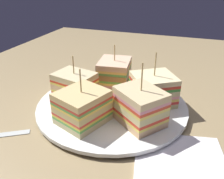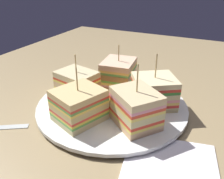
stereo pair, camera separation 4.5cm
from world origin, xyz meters
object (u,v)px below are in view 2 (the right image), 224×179
at_px(plate, 112,105).
at_px(sandwich_wedge_3, 79,105).
at_px(sandwich_wedge_1, 118,74).
at_px(sandwich_wedge_0, 154,91).
at_px(chip_pile, 106,101).
at_px(sandwich_wedge_2, 78,83).
at_px(sandwich_wedge_4, 136,108).
at_px(napkin, 170,173).

bearing_deg(plate, sandwich_wedge_3, 160.44).
bearing_deg(sandwich_wedge_3, sandwich_wedge_1, 19.14).
distance_m(sandwich_wedge_0, chip_pile, 0.09).
height_order(sandwich_wedge_0, sandwich_wedge_2, sandwich_wedge_0).
xyz_separation_m(sandwich_wedge_0, sandwich_wedge_2, (-0.03, 0.15, -0.00)).
distance_m(sandwich_wedge_2, sandwich_wedge_4, 0.15).
relative_size(sandwich_wedge_0, chip_pile, 1.37).
xyz_separation_m(plate, chip_pile, (-0.01, 0.01, 0.01)).
relative_size(sandwich_wedge_4, chip_pile, 1.44).
xyz_separation_m(chip_pile, napkin, (-0.11, -0.15, -0.02)).
distance_m(sandwich_wedge_2, chip_pile, 0.07).
bearing_deg(chip_pile, sandwich_wedge_0, -65.63).
bearing_deg(sandwich_wedge_2, sandwich_wedge_3, -42.73).
xyz_separation_m(sandwich_wedge_0, napkin, (-0.15, -0.07, -0.04)).
xyz_separation_m(sandwich_wedge_1, napkin, (-0.19, -0.16, -0.04)).
bearing_deg(sandwich_wedge_0, chip_pile, -8.62).
relative_size(sandwich_wedge_4, napkin, 0.73).
bearing_deg(napkin, plate, 50.40).
distance_m(plate, sandwich_wedge_3, 0.09).
xyz_separation_m(sandwich_wedge_3, chip_pile, (0.07, -0.02, -0.02)).
height_order(plate, sandwich_wedge_0, sandwich_wedge_0).
xyz_separation_m(sandwich_wedge_1, sandwich_wedge_4, (-0.12, -0.09, 0.00)).
bearing_deg(sandwich_wedge_0, plate, -10.57).
xyz_separation_m(sandwich_wedge_0, chip_pile, (-0.04, 0.08, -0.02)).
xyz_separation_m(plate, sandwich_wedge_4, (-0.04, -0.06, 0.04)).
bearing_deg(sandwich_wedge_0, napkin, 82.47).
bearing_deg(sandwich_wedge_0, sandwich_wedge_3, 13.43).
bearing_deg(napkin, chip_pile, 53.91).
relative_size(sandwich_wedge_2, chip_pile, 1.18).
relative_size(plate, sandwich_wedge_1, 3.06).
xyz_separation_m(plate, napkin, (-0.12, -0.14, -0.00)).
bearing_deg(sandwich_wedge_3, chip_pile, 6.94).
distance_m(sandwich_wedge_2, sandwich_wedge_3, 0.09).
distance_m(sandwich_wedge_4, napkin, 0.12).
bearing_deg(sandwich_wedge_4, napkin, 174.86).
bearing_deg(sandwich_wedge_0, sandwich_wedge_4, 51.00).
bearing_deg(chip_pile, sandwich_wedge_4, -116.54).
bearing_deg(sandwich_wedge_3, sandwich_wedge_4, -50.84).
height_order(sandwich_wedge_0, napkin, sandwich_wedge_0).
bearing_deg(plate, sandwich_wedge_2, 88.55).
relative_size(sandwich_wedge_0, sandwich_wedge_4, 0.95).
xyz_separation_m(plate, sandwich_wedge_2, (0.00, 0.08, 0.03)).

